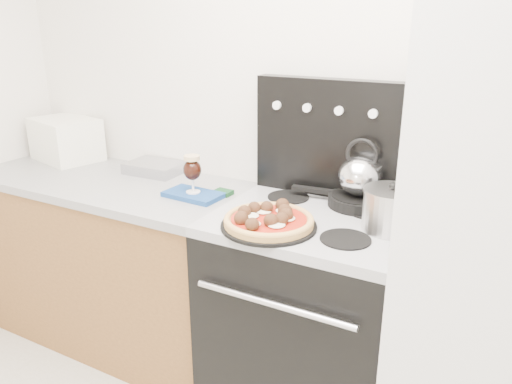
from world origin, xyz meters
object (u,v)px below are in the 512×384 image
Objects in this scene: toaster_oven at (66,139)px; skillet at (359,201)px; oven_mitt at (193,195)px; base_cabinet at (117,263)px; pizza at (269,219)px; stove_body at (310,322)px; stock_pot at (391,211)px; beer_glass at (192,174)px; pizza_pan at (269,226)px; tea_kettle at (361,172)px.

toaster_oven is 1.46× the size of skillet.
base_cabinet is at bearing 177.80° from oven_mitt.
pizza is at bearing 0.54° from toaster_oven.
stove_body is 0.63m from stock_pot.
pizza is at bearing -120.80° from skillet.
toaster_oven is at bearing 169.51° from beer_glass.
beer_glass is 0.72m from skillet.
skillet is at bearing 59.20° from pizza_pan.
pizza is 0.44m from skillet.
stove_body is 0.56m from pizza.
base_cabinet is at bearing 168.43° from pizza.
stock_pot is at bearing -46.43° from skillet.
pizza_pan is 1.77× the size of stock_pot.
tea_kettle reaches higher than pizza.
tea_kettle is at bearing 59.20° from pizza.
tea_kettle is (1.68, 0.01, 0.05)m from toaster_oven.
tea_kettle reaches higher than beer_glass.
pizza_pan is at bearing -154.38° from stock_pot.
tea_kettle is (0.22, 0.37, 0.14)m from pizza_pan.
beer_glass is at bearing 4.17° from toaster_oven.
toaster_oven is at bearing 169.51° from oven_mitt.
toaster_oven is (-1.57, 0.19, 0.57)m from stove_body.
skillet is at bearing 59.16° from stove_body.
pizza is 1.65× the size of tea_kettle.
pizza_pan reaches higher than stove_body.
toaster_oven is 1.82× the size of tea_kettle.
stove_body is at bearing -0.48° from beer_glass.
tea_kettle is at bearing 14.91° from toaster_oven.
toaster_oven is 1.69m from skillet.
toaster_oven is at bearing -179.75° from skillet.
oven_mitt is at bearing -167.13° from tea_kettle.
oven_mitt is 0.72m from skillet.
tea_kettle is 1.00× the size of stock_pot.
toaster_oven is 2.11× the size of beer_glass.
oven_mitt is 1.02× the size of skillet.
tea_kettle is (0.12, 0.20, 0.63)m from stove_body.
oven_mitt is (0.53, -0.02, 0.48)m from base_cabinet.
oven_mitt is at bearing -2.20° from base_cabinet.
toaster_oven is at bearing 174.58° from stock_pot.
pizza reaches higher than base_cabinet.
pizza_pan is at bearing -120.75° from stove_body.
tea_kettle is (0.69, 0.19, 0.06)m from beer_glass.
beer_glass reaches higher than base_cabinet.
pizza is (-0.11, -0.18, 0.52)m from stove_body.
stove_body is 0.81m from beer_glass.
toaster_oven reaches higher than base_cabinet.
pizza_pan is (0.47, -0.18, -0.08)m from beer_glass.
beer_glass is 0.51m from pizza_pan.
pizza is at bearing -120.75° from stove_body.
toaster_oven is at bearing 177.78° from tea_kettle.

